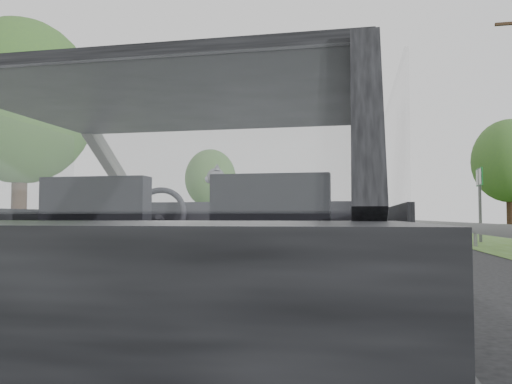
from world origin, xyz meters
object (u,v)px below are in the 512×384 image
at_px(cat, 255,190).
at_px(highway_sign, 480,205).
at_px(other_car, 337,221).
at_px(subject_car, 206,253).

relative_size(cat, highway_sign, 0.21).
height_order(cat, other_car, other_car).
height_order(subject_car, highway_sign, highway_sign).
xyz_separation_m(subject_car, highway_sign, (5.24, 16.89, 0.63)).
xyz_separation_m(other_car, highway_sign, (5.34, -6.05, 0.64)).
distance_m(other_car, highway_sign, 8.10).
xyz_separation_m(subject_car, other_car, (-0.10, 22.94, -0.01)).
height_order(subject_car, other_car, subject_car).
bearing_deg(highway_sign, other_car, 134.51).
relative_size(cat, other_car, 0.13).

